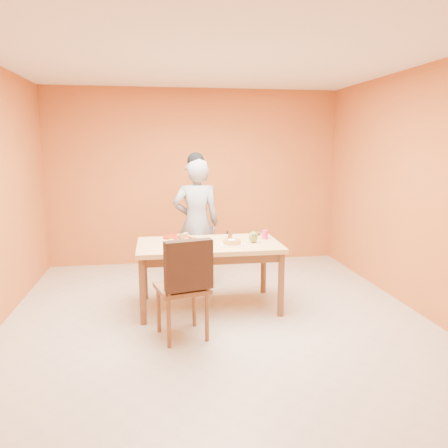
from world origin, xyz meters
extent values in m
plane|color=beige|center=(0.00, 0.00, 0.00)|extent=(5.00, 5.00, 0.00)
plane|color=white|center=(0.00, 0.00, 2.70)|extent=(5.00, 5.00, 0.00)
plane|color=#C9652E|center=(0.00, 2.50, 1.35)|extent=(4.50, 0.00, 4.50)
plane|color=#C9652E|center=(2.25, 0.00, 1.35)|extent=(0.00, 5.00, 5.00)
cube|color=#ECBB7B|center=(-0.04, 0.46, 0.73)|extent=(1.60, 0.90, 0.05)
cube|color=brown|center=(-0.04, 0.46, 0.66)|extent=(1.48, 0.78, 0.10)
cylinder|color=brown|center=(-0.78, 0.07, 0.35)|extent=(0.07, 0.07, 0.71)
cylinder|color=brown|center=(-0.78, 0.85, 0.35)|extent=(0.07, 0.07, 0.71)
cylinder|color=brown|center=(0.70, 0.07, 0.35)|extent=(0.07, 0.07, 0.71)
cylinder|color=brown|center=(0.70, 0.85, 0.35)|extent=(0.07, 0.07, 0.71)
imported|color=gray|center=(-0.10, 1.29, 0.84)|extent=(0.62, 0.41, 1.68)
cube|color=maroon|center=(-0.33, 0.54, 0.77)|extent=(0.37, 0.37, 0.02)
cylinder|color=maroon|center=(-0.41, 0.81, 0.77)|extent=(0.36, 0.36, 0.02)
cylinder|color=white|center=(0.20, 0.31, 0.77)|extent=(0.31, 0.31, 0.01)
cylinder|color=orange|center=(0.20, 0.31, 0.79)|extent=(0.25, 0.25, 0.04)
cube|color=silver|center=(0.21, 0.49, 0.82)|extent=(0.11, 0.26, 0.01)
ellipsoid|color=olive|center=(0.46, 0.40, 0.82)|extent=(0.11, 0.10, 0.13)
cylinder|color=#E12163|center=(0.64, 0.58, 0.81)|extent=(0.08, 0.08, 0.10)
cylinder|color=#36200E|center=(0.60, 0.81, 0.78)|extent=(0.13, 0.13, 0.03)
camera|label=1|loc=(-0.62, -4.32, 1.86)|focal=35.00mm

